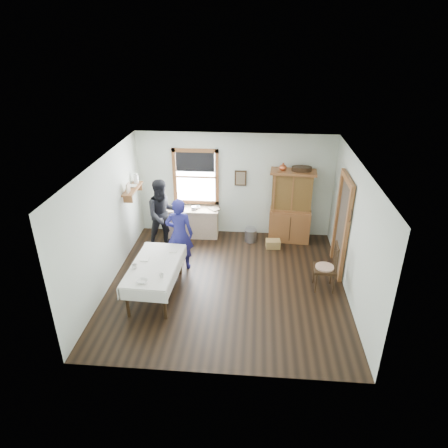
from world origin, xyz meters
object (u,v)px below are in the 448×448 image
object	(u,v)px
china_hutch	(291,207)
pail	(251,235)
work_counter	(193,222)
dining_table	(156,279)
figure_dark	(163,217)
spindle_chair	(325,267)
woman_blue	(180,237)
wicker_basket	(273,244)

from	to	relation	value
china_hutch	pail	size ratio (longest dim) A/B	5.74
work_counter	dining_table	xyz separation A→B (m)	(-0.36, -2.65, -0.03)
work_counter	figure_dark	size ratio (longest dim) A/B	0.83
work_counter	spindle_chair	bearing A→B (deg)	-36.09
dining_table	woman_blue	world-z (taller)	woman_blue
china_hutch	dining_table	bearing A→B (deg)	-133.24
work_counter	woman_blue	bearing A→B (deg)	-92.77
wicker_basket	figure_dark	size ratio (longest dim) A/B	0.21
china_hutch	wicker_basket	distance (m)	1.04
spindle_chair	figure_dark	bearing A→B (deg)	160.46
china_hutch	dining_table	xyz separation A→B (m)	(-2.87, -2.62, -0.58)
china_hutch	figure_dark	distance (m)	3.20
work_counter	dining_table	distance (m)	2.67
wicker_basket	work_counter	bearing A→B (deg)	166.71
work_counter	china_hutch	xyz separation A→B (m)	(2.51, -0.03, 0.55)
woman_blue	work_counter	bearing A→B (deg)	-92.18
dining_table	woman_blue	size ratio (longest dim) A/B	1.14
dining_table	spindle_chair	bearing A→B (deg)	7.93
china_hutch	dining_table	distance (m)	3.93
woman_blue	wicker_basket	bearing A→B (deg)	-153.83
figure_dark	spindle_chair	bearing A→B (deg)	-49.48
wicker_basket	figure_dark	world-z (taller)	figure_dark
woman_blue	figure_dark	distance (m)	1.09
wicker_basket	dining_table	bearing A→B (deg)	-138.77
pail	wicker_basket	distance (m)	0.65
figure_dark	pail	bearing A→B (deg)	-15.25
wicker_basket	woman_blue	world-z (taller)	woman_blue
dining_table	wicker_basket	xyz separation A→B (m)	(2.46, 2.15, -0.25)
spindle_chair	woman_blue	distance (m)	3.22
wicker_basket	woman_blue	bearing A→B (deg)	-153.21
pail	woman_blue	bearing A→B (deg)	-138.49
work_counter	pail	world-z (taller)	work_counter
spindle_chair	figure_dark	size ratio (longest dim) A/B	0.65
work_counter	dining_table	bearing A→B (deg)	-98.95
work_counter	figure_dark	xyz separation A→B (m)	(-0.62, -0.65, 0.43)
work_counter	dining_table	size ratio (longest dim) A/B	0.76
pail	wicker_basket	world-z (taller)	pail
figure_dark	china_hutch	bearing A→B (deg)	-16.22
dining_table	woman_blue	bearing A→B (deg)	73.54
dining_table	wicker_basket	size ratio (longest dim) A/B	5.08
china_hutch	woman_blue	size ratio (longest dim) A/B	1.20
china_hutch	pail	xyz separation A→B (m)	(-0.99, -0.16, -0.78)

